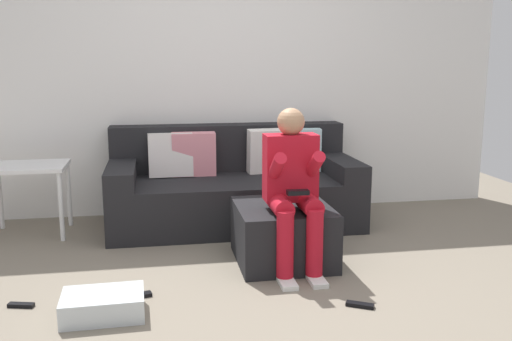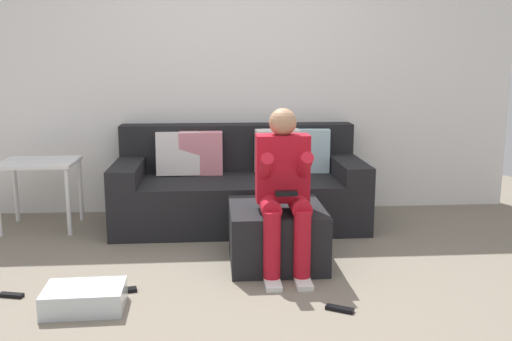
% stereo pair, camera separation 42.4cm
% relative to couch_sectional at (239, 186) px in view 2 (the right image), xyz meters
% --- Properties ---
extents(ground_plane, '(6.70, 6.70, 0.00)m').
position_rel_couch_sectional_xyz_m(ground_plane, '(-0.01, -1.62, -0.31)').
color(ground_plane, slate).
extents(wall_back, '(5.15, 0.10, 2.45)m').
position_rel_couch_sectional_xyz_m(wall_back, '(-0.01, 0.46, 0.91)').
color(wall_back, white).
rests_on(wall_back, ground_plane).
extents(couch_sectional, '(2.06, 0.97, 0.81)m').
position_rel_couch_sectional_xyz_m(couch_sectional, '(0.00, 0.00, 0.00)').
color(couch_sectional, black).
rests_on(couch_sectional, ground_plane).
extents(ottoman, '(0.64, 0.69, 0.39)m').
position_rel_couch_sectional_xyz_m(ottoman, '(0.21, -1.03, -0.12)').
color(ottoman, black).
rests_on(ottoman, ground_plane).
extents(person_seated, '(0.35, 0.54, 1.07)m').
position_rel_couch_sectional_xyz_m(person_seated, '(0.24, -1.20, 0.27)').
color(person_seated, red).
rests_on(person_seated, ground_plane).
extents(storage_bin, '(0.45, 0.32, 0.13)m').
position_rel_couch_sectional_xyz_m(storage_bin, '(-0.95, -1.71, -0.25)').
color(storage_bin, silver).
rests_on(storage_bin, ground_plane).
extents(side_table, '(0.60, 0.49, 0.57)m').
position_rel_couch_sectional_xyz_m(side_table, '(-1.64, -0.07, 0.17)').
color(side_table, white).
rests_on(side_table, ground_plane).
extents(remote_near_ottoman, '(0.16, 0.12, 0.02)m').
position_rel_couch_sectional_xyz_m(remote_near_ottoman, '(0.48, -1.84, -0.30)').
color(remote_near_ottoman, black).
rests_on(remote_near_ottoman, ground_plane).
extents(remote_by_storage_bin, '(0.16, 0.09, 0.02)m').
position_rel_couch_sectional_xyz_m(remote_by_storage_bin, '(-0.77, -1.49, -0.30)').
color(remote_by_storage_bin, black).
rests_on(remote_by_storage_bin, ground_plane).
extents(remote_under_side_table, '(0.15, 0.08, 0.02)m').
position_rel_couch_sectional_xyz_m(remote_under_side_table, '(-1.42, -1.51, -0.30)').
color(remote_under_side_table, black).
rests_on(remote_under_side_table, ground_plane).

